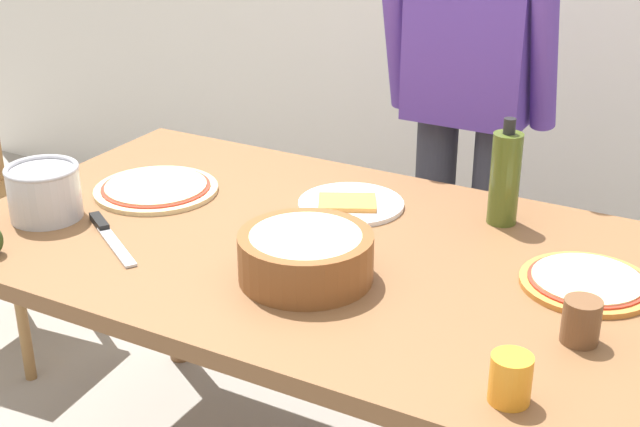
# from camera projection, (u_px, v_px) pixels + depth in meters

# --- Properties ---
(dining_table) EXTENTS (1.60, 0.96, 0.76)m
(dining_table) POSITION_uv_depth(u_px,v_px,m) (309.00, 277.00, 2.06)
(dining_table) COLOR brown
(dining_table) RESTS_ON ground
(person_cook) EXTENTS (0.49, 0.25, 1.62)m
(person_cook) POSITION_uv_depth(u_px,v_px,m) (469.00, 88.00, 2.52)
(person_cook) COLOR #2D2D38
(person_cook) RESTS_ON ground
(pizza_raw_on_board) EXTENTS (0.31, 0.31, 0.02)m
(pizza_raw_on_board) POSITION_uv_depth(u_px,v_px,m) (156.00, 189.00, 2.29)
(pizza_raw_on_board) COLOR beige
(pizza_raw_on_board) RESTS_ON dining_table
(pizza_cooked_on_tray) EXTENTS (0.27, 0.27, 0.02)m
(pizza_cooked_on_tray) POSITION_uv_depth(u_px,v_px,m) (587.00, 282.00, 1.83)
(pizza_cooked_on_tray) COLOR #C67A33
(pizza_cooked_on_tray) RESTS_ON dining_table
(plate_with_slice) EXTENTS (0.26, 0.26, 0.02)m
(plate_with_slice) POSITION_uv_depth(u_px,v_px,m) (350.00, 204.00, 2.20)
(plate_with_slice) COLOR white
(plate_with_slice) RESTS_ON dining_table
(popcorn_bowl) EXTENTS (0.28, 0.28, 0.11)m
(popcorn_bowl) POSITION_uv_depth(u_px,v_px,m) (306.00, 252.00, 1.84)
(popcorn_bowl) COLOR brown
(popcorn_bowl) RESTS_ON dining_table
(olive_oil_bottle) EXTENTS (0.07, 0.07, 0.26)m
(olive_oil_bottle) POSITION_uv_depth(u_px,v_px,m) (505.00, 177.00, 2.08)
(olive_oil_bottle) COLOR #47561E
(olive_oil_bottle) RESTS_ON dining_table
(steel_pot) EXTENTS (0.17, 0.17, 0.13)m
(steel_pot) POSITION_uv_depth(u_px,v_px,m) (44.00, 191.00, 2.13)
(steel_pot) COLOR #B7B7BC
(steel_pot) RESTS_ON dining_table
(cup_orange) EXTENTS (0.07, 0.07, 0.08)m
(cup_orange) POSITION_uv_depth(u_px,v_px,m) (510.00, 379.00, 1.46)
(cup_orange) COLOR orange
(cup_orange) RESTS_ON dining_table
(cup_small_brown) EXTENTS (0.07, 0.07, 0.08)m
(cup_small_brown) POSITION_uv_depth(u_px,v_px,m) (581.00, 321.00, 1.63)
(cup_small_brown) COLOR brown
(cup_small_brown) RESTS_ON dining_table
(chef_knife) EXTENTS (0.26, 0.18, 0.02)m
(chef_knife) POSITION_uv_depth(u_px,v_px,m) (107.00, 233.00, 2.05)
(chef_knife) COLOR silver
(chef_knife) RESTS_ON dining_table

